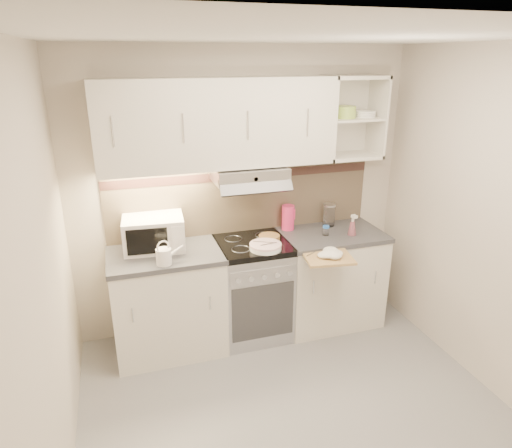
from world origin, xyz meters
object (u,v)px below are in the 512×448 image
object	(u,v)px
electric_range	(253,289)
microwave	(154,233)
cutting_board	(328,257)
plate_stack	(265,246)
watering_can	(165,256)
spray_bottle	(352,226)
pink_pitcher	(288,217)
glass_jar	(329,215)

from	to	relation	value
electric_range	microwave	distance (m)	1.01
cutting_board	plate_stack	bearing A→B (deg)	161.44
watering_can	spray_bottle	bearing A→B (deg)	-13.29
electric_range	pink_pitcher	world-z (taller)	pink_pitcher
glass_jar	watering_can	bearing A→B (deg)	-165.99
microwave	spray_bottle	xyz separation A→B (m)	(1.71, -0.22, -0.06)
plate_stack	pink_pitcher	xyz separation A→B (m)	(0.35, 0.38, 0.09)
plate_stack	cutting_board	size ratio (longest dim) A/B	0.70
microwave	glass_jar	distance (m)	1.62
electric_range	plate_stack	world-z (taller)	plate_stack
cutting_board	pink_pitcher	bearing A→B (deg)	108.87
watering_can	cutting_board	world-z (taller)	watering_can
plate_stack	spray_bottle	world-z (taller)	spray_bottle
microwave	glass_jar	size ratio (longest dim) A/B	2.40
pink_pitcher	spray_bottle	distance (m)	0.58
watering_can	cutting_board	xyz separation A→B (m)	(1.28, -0.20, -0.10)
electric_range	glass_jar	bearing A→B (deg)	12.29
electric_range	pink_pitcher	xyz separation A→B (m)	(0.40, 0.20, 0.56)
watering_can	pink_pitcher	size ratio (longest dim) A/B	0.99
electric_range	pink_pitcher	distance (m)	0.72
electric_range	watering_can	world-z (taller)	watering_can
pink_pitcher	glass_jar	size ratio (longest dim) A/B	1.07
watering_can	spray_bottle	world-z (taller)	spray_bottle
glass_jar	spray_bottle	size ratio (longest dim) A/B	1.05
pink_pitcher	cutting_board	size ratio (longest dim) A/B	0.60
watering_can	glass_jar	xyz separation A→B (m)	(1.57, 0.39, 0.04)
plate_stack	electric_range	bearing A→B (deg)	107.06
pink_pitcher	cutting_board	bearing A→B (deg)	-80.04
microwave	plate_stack	distance (m)	0.93
microwave	spray_bottle	size ratio (longest dim) A/B	2.52
electric_range	microwave	bearing A→B (deg)	171.91
glass_jar	spray_bottle	world-z (taller)	glass_jar
pink_pitcher	electric_range	bearing A→B (deg)	-153.63
microwave	pink_pitcher	size ratio (longest dim) A/B	2.24
electric_range	cutting_board	distance (m)	0.78
watering_can	cutting_board	bearing A→B (deg)	-26.02
glass_jar	plate_stack	bearing A→B (deg)	-154.62
microwave	glass_jar	world-z (taller)	microwave
pink_pitcher	glass_jar	bearing A→B (deg)	-3.68
microwave	watering_can	xyz separation A→B (m)	(0.04, -0.33, -0.07)
microwave	cutting_board	world-z (taller)	microwave
plate_stack	watering_can	bearing A→B (deg)	-177.38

